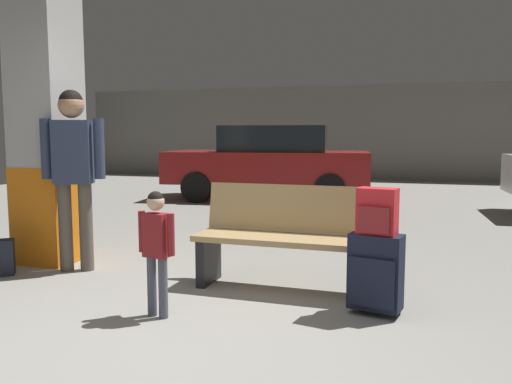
# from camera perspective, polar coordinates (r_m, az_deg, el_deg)

# --- Properties ---
(ground_plane) EXTENTS (18.00, 18.00, 0.10)m
(ground_plane) POSITION_cam_1_polar(r_m,az_deg,el_deg) (7.10, 4.37, -4.85)
(ground_plane) COLOR gray
(garage_back_wall) EXTENTS (18.00, 0.12, 2.80)m
(garage_back_wall) POSITION_cam_1_polar(r_m,az_deg,el_deg) (15.74, 11.40, 6.49)
(garage_back_wall) COLOR slate
(garage_back_wall) RESTS_ON ground_plane
(structural_pillar) EXTENTS (0.57, 0.57, 3.03)m
(structural_pillar) POSITION_cam_1_polar(r_m,az_deg,el_deg) (5.76, -22.20, 7.64)
(structural_pillar) COLOR orange
(structural_pillar) RESTS_ON ground_plane
(bench) EXTENTS (1.61, 0.56, 0.89)m
(bench) POSITION_cam_1_polar(r_m,az_deg,el_deg) (4.47, 3.64, -5.08)
(bench) COLOR tan
(bench) RESTS_ON ground_plane
(suitcase) EXTENTS (0.41, 0.30, 0.60)m
(suitcase) POSITION_cam_1_polar(r_m,az_deg,el_deg) (3.94, 13.10, -8.64)
(suitcase) COLOR #191E33
(suitcase) RESTS_ON ground_plane
(backpack_bright) EXTENTS (0.31, 0.24, 0.34)m
(backpack_bright) POSITION_cam_1_polar(r_m,az_deg,el_deg) (3.85, 13.27, -2.15)
(backpack_bright) COLOR red
(backpack_bright) RESTS_ON suitcase
(child) EXTENTS (0.31, 0.21, 0.93)m
(child) POSITION_cam_1_polar(r_m,az_deg,el_deg) (3.80, -10.97, -5.27)
(child) COLOR #4C5160
(child) RESTS_ON ground_plane
(adult) EXTENTS (0.57, 0.32, 1.76)m
(adult) POSITION_cam_1_polar(r_m,az_deg,el_deg) (5.26, -19.61, 3.32)
(adult) COLOR brown
(adult) RESTS_ON ground_plane
(parked_car_far) EXTENTS (4.28, 2.21, 1.51)m
(parked_car_far) POSITION_cam_1_polar(r_m,az_deg,el_deg) (10.65, 1.50, 3.54)
(parked_car_far) COLOR maroon
(parked_car_far) RESTS_ON ground_plane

